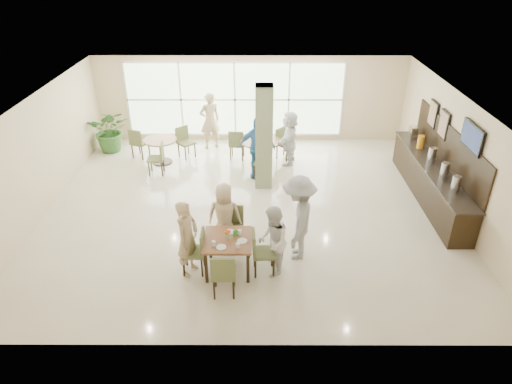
{
  "coord_description": "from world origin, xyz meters",
  "views": [
    {
      "loc": [
        0.22,
        -9.93,
        5.91
      ],
      "look_at": [
        0.2,
        -1.2,
        1.1
      ],
      "focal_mm": 32.0,
      "sensor_mm": 36.0,
      "label": 1
    }
  ],
  "objects_px": {
    "round_table_left": "(161,146)",
    "teen_standing": "(298,218)",
    "round_table_right": "(261,145)",
    "adult_b": "(289,138)",
    "buffet_counter": "(431,179)",
    "adult_standing": "(210,121)",
    "potted_plant": "(110,130)",
    "teen_right": "(273,241)",
    "teen_left": "(187,238)",
    "main_table": "(228,243)",
    "teen_far": "(225,216)",
    "adult_a": "(257,148)"
  },
  "relations": [
    {
      "from": "teen_left",
      "to": "adult_b",
      "type": "xyz_separation_m",
      "value": [
        2.32,
        5.22,
        0.0
      ]
    },
    {
      "from": "round_table_right",
      "to": "adult_standing",
      "type": "xyz_separation_m",
      "value": [
        -1.6,
        1.23,
        0.32
      ]
    },
    {
      "from": "adult_a",
      "to": "adult_b",
      "type": "height_order",
      "value": "adult_a"
    },
    {
      "from": "buffet_counter",
      "to": "teen_left",
      "type": "xyz_separation_m",
      "value": [
        -5.84,
        -3.06,
        0.25
      ]
    },
    {
      "from": "round_table_right",
      "to": "teen_far",
      "type": "distance_m",
      "value": 4.29
    },
    {
      "from": "round_table_left",
      "to": "teen_far",
      "type": "height_order",
      "value": "teen_far"
    },
    {
      "from": "buffet_counter",
      "to": "adult_standing",
      "type": "distance_m",
      "value": 6.84
    },
    {
      "from": "round_table_right",
      "to": "teen_standing",
      "type": "bearing_deg",
      "value": -80.78
    },
    {
      "from": "main_table",
      "to": "adult_b",
      "type": "bearing_deg",
      "value": 73.39
    },
    {
      "from": "teen_right",
      "to": "adult_standing",
      "type": "bearing_deg",
      "value": -163.39
    },
    {
      "from": "buffet_counter",
      "to": "teen_far",
      "type": "distance_m",
      "value": 5.6
    },
    {
      "from": "teen_left",
      "to": "teen_far",
      "type": "height_order",
      "value": "teen_left"
    },
    {
      "from": "round_table_left",
      "to": "teen_right",
      "type": "xyz_separation_m",
      "value": [
        3.2,
        -5.24,
        0.2
      ]
    },
    {
      "from": "buffet_counter",
      "to": "adult_standing",
      "type": "xyz_separation_m",
      "value": [
        -5.97,
        3.31,
        0.36
      ]
    },
    {
      "from": "round_table_left",
      "to": "teen_standing",
      "type": "distance_m",
      "value": 6.0
    },
    {
      "from": "buffet_counter",
      "to": "round_table_left",
      "type": "bearing_deg",
      "value": 163.6
    },
    {
      "from": "round_table_right",
      "to": "adult_b",
      "type": "relative_size",
      "value": 0.74
    },
    {
      "from": "teen_right",
      "to": "teen_left",
      "type": "bearing_deg",
      "value": -89.44
    },
    {
      "from": "potted_plant",
      "to": "adult_standing",
      "type": "xyz_separation_m",
      "value": [
        3.13,
        0.25,
        0.22
      ]
    },
    {
      "from": "buffet_counter",
      "to": "adult_b",
      "type": "height_order",
      "value": "buffet_counter"
    },
    {
      "from": "round_table_left",
      "to": "teen_left",
      "type": "bearing_deg",
      "value": -73.75
    },
    {
      "from": "teen_right",
      "to": "adult_standing",
      "type": "distance_m",
      "value": 6.63
    },
    {
      "from": "potted_plant",
      "to": "teen_standing",
      "type": "relative_size",
      "value": 0.74
    },
    {
      "from": "buffet_counter",
      "to": "potted_plant",
      "type": "xyz_separation_m",
      "value": [
        -9.1,
        3.05,
        0.14
      ]
    },
    {
      "from": "buffet_counter",
      "to": "teen_left",
      "type": "height_order",
      "value": "buffet_counter"
    },
    {
      "from": "teen_left",
      "to": "teen_right",
      "type": "xyz_separation_m",
      "value": [
        1.67,
        -0.01,
        -0.06
      ]
    },
    {
      "from": "teen_standing",
      "to": "adult_b",
      "type": "bearing_deg",
      "value": -171.62
    },
    {
      "from": "teen_left",
      "to": "teen_standing",
      "type": "height_order",
      "value": "teen_standing"
    },
    {
      "from": "adult_standing",
      "to": "teen_left",
      "type": "bearing_deg",
      "value": 67.03
    },
    {
      "from": "teen_left",
      "to": "adult_a",
      "type": "xyz_separation_m",
      "value": [
        1.36,
        4.31,
        0.07
      ]
    },
    {
      "from": "round_table_right",
      "to": "adult_b",
      "type": "xyz_separation_m",
      "value": [
        0.85,
        0.08,
        0.22
      ]
    },
    {
      "from": "teen_left",
      "to": "teen_standing",
      "type": "relative_size",
      "value": 0.86
    },
    {
      "from": "teen_far",
      "to": "round_table_left",
      "type": "bearing_deg",
      "value": -58.09
    },
    {
      "from": "main_table",
      "to": "adult_b",
      "type": "xyz_separation_m",
      "value": [
        1.54,
        5.16,
        0.15
      ]
    },
    {
      "from": "round_table_right",
      "to": "teen_left",
      "type": "height_order",
      "value": "teen_left"
    },
    {
      "from": "round_table_left",
      "to": "adult_b",
      "type": "height_order",
      "value": "adult_b"
    },
    {
      "from": "buffet_counter",
      "to": "teen_standing",
      "type": "relative_size",
      "value": 2.51
    },
    {
      "from": "teen_left",
      "to": "adult_a",
      "type": "relative_size",
      "value": 0.92
    },
    {
      "from": "teen_far",
      "to": "teen_standing",
      "type": "xyz_separation_m",
      "value": [
        1.55,
        -0.38,
        0.18
      ]
    },
    {
      "from": "teen_standing",
      "to": "adult_a",
      "type": "bearing_deg",
      "value": -157.46
    },
    {
      "from": "round_table_right",
      "to": "teen_standing",
      "type": "xyz_separation_m",
      "value": [
        0.75,
        -4.59,
        0.34
      ]
    },
    {
      "from": "teen_far",
      "to": "adult_a",
      "type": "xyz_separation_m",
      "value": [
        0.69,
        3.38,
        0.13
      ]
    },
    {
      "from": "adult_standing",
      "to": "teen_right",
      "type": "bearing_deg",
      "value": 81.63
    },
    {
      "from": "main_table",
      "to": "round_table_right",
      "type": "height_order",
      "value": "same"
    },
    {
      "from": "potted_plant",
      "to": "round_table_left",
      "type": "bearing_deg",
      "value": -27.09
    },
    {
      "from": "buffet_counter",
      "to": "teen_right",
      "type": "bearing_deg",
      "value": -143.63
    },
    {
      "from": "teen_left",
      "to": "teen_right",
      "type": "height_order",
      "value": "teen_left"
    },
    {
      "from": "teen_right",
      "to": "teen_far",
      "type": "bearing_deg",
      "value": -132.27
    },
    {
      "from": "buffet_counter",
      "to": "adult_b",
      "type": "distance_m",
      "value": 4.14
    },
    {
      "from": "potted_plant",
      "to": "teen_far",
      "type": "relative_size",
      "value": 0.92
    }
  ]
}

